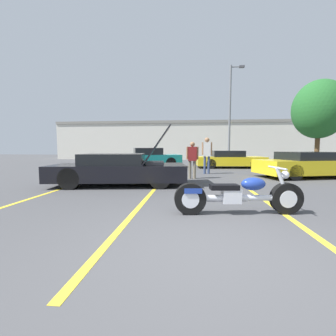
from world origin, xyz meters
name	(u,v)px	position (x,y,z in m)	size (l,w,h in m)	color
ground_plane	(206,249)	(0.00, 0.00, 0.00)	(80.00, 80.00, 0.00)	#474749
parking_stripe_foreground	(4,207)	(-4.37, 1.66, 0.00)	(0.12, 5.75, 0.01)	yellow
parking_stripe_middle	(136,211)	(-1.35, 1.66, 0.00)	(0.12, 5.75, 0.01)	yellow
parking_stripe_back	(285,215)	(1.67, 1.66, 0.00)	(0.12, 5.75, 0.01)	yellow
far_building	(192,140)	(0.00, 24.50, 2.34)	(32.00, 4.20, 4.40)	beige
light_pole	(231,110)	(3.21, 17.19, 4.53)	(1.21, 0.28, 8.30)	slate
tree_background	(319,110)	(8.92, 14.39, 4.05)	(3.59, 3.59, 6.13)	brown
motorcycle	(238,195)	(0.74, 1.65, 0.38)	(2.56, 0.70, 0.95)	black
show_car_hood_open	(120,169)	(-2.71, 4.87, 0.57)	(4.86, 2.49, 2.08)	black
parked_car_right_row	(309,165)	(5.16, 7.81, 0.57)	(4.99, 3.06, 1.15)	yellow
parked_car_left_row	(150,158)	(-2.97, 12.28, 0.63)	(4.42, 3.00, 1.33)	teal
parked_car_mid_row	(229,160)	(2.38, 12.49, 0.55)	(4.54, 2.18, 1.14)	yellow
spectator_near_motorcycle	(207,152)	(0.63, 8.70, 1.12)	(0.52, 0.24, 1.85)	#38476B
spectator_by_show_car	(192,157)	(-0.12, 6.82, 0.93)	(0.52, 0.21, 1.58)	gray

